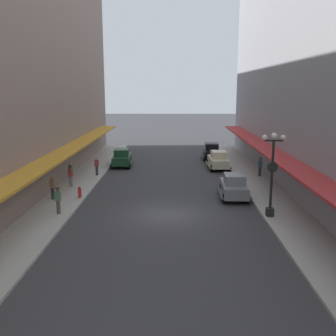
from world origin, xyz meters
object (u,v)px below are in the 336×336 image
object	(u,v)px
pedestrian_1	(71,171)
pedestrian_4	(97,166)
parked_car_0	(218,160)
parked_car_3	(212,151)
pedestrian_2	(260,167)
pedestrian_3	(58,200)
parked_car_1	(122,157)
lamp_post_with_clock	(272,171)
pedestrian_0	(71,176)
pedestrian_5	(52,188)
parked_car_2	(234,186)
fire_hydrant	(80,192)

from	to	relation	value
pedestrian_1	pedestrian_4	xyz separation A→B (m)	(1.76, 2.29, 0.00)
parked_car_0	parked_car_3	size ratio (longest dim) A/B	1.00
parked_car_3	pedestrian_2	world-z (taller)	parked_car_3
parked_car_3	pedestrian_3	size ratio (longest dim) A/B	2.57
parked_car_0	parked_car_3	bearing A→B (deg)	91.69
parked_car_1	pedestrian_2	bearing A→B (deg)	-20.65
lamp_post_with_clock	pedestrian_3	distance (m)	13.35
lamp_post_with_clock	pedestrian_1	bearing A→B (deg)	148.79
pedestrian_0	pedestrian_1	xyz separation A→B (m)	(-0.50, 1.92, -0.02)
parked_car_1	pedestrian_5	distance (m)	12.97
lamp_post_with_clock	pedestrian_5	xyz separation A→B (m)	(-14.56, 3.45, -2.00)
parked_car_1	parked_car_3	world-z (taller)	same
pedestrian_0	pedestrian_2	bearing A→B (deg)	14.33
parked_car_2	fire_hydrant	distance (m)	11.21
pedestrian_5	lamp_post_with_clock	bearing A→B (deg)	-13.33
pedestrian_0	pedestrian_2	size ratio (longest dim) A/B	1.00
pedestrian_3	pedestrian_5	size ratio (longest dim) A/B	1.02
pedestrian_2	pedestrian_5	distance (m)	18.05
pedestrian_1	parked_car_3	bearing A→B (deg)	40.27
lamp_post_with_clock	parked_car_2	bearing A→B (deg)	109.64
parked_car_1	pedestrian_2	xyz separation A→B (m)	(13.10, -4.94, 0.07)
parked_car_2	pedestrian_4	size ratio (longest dim) A/B	2.62
pedestrian_3	parked_car_1	bearing A→B (deg)	83.09
parked_car_0	pedestrian_4	distance (m)	11.98
pedestrian_3	parked_car_3	bearing A→B (deg)	59.63
pedestrian_3	pedestrian_5	distance (m)	3.48
pedestrian_0	pedestrian_2	xyz separation A→B (m)	(16.00, 4.09, 0.00)
parked_car_1	pedestrian_4	world-z (taller)	parked_car_1
pedestrian_1	pedestrian_5	distance (m)	5.45
pedestrian_5	pedestrian_0	bearing A→B (deg)	84.11
parked_car_2	pedestrian_3	bearing A→B (deg)	-160.46
parked_car_3	pedestrian_1	size ratio (longest dim) A/B	2.62
parked_car_1	parked_car_2	xyz separation A→B (m)	(9.73, -11.63, 0.00)
parked_car_1	parked_car_3	distance (m)	10.41
parked_car_2	fire_hydrant	size ratio (longest dim) A/B	5.25
lamp_post_with_clock	pedestrian_4	world-z (taller)	lamp_post_with_clock
parked_car_0	pedestrian_0	world-z (taller)	parked_car_0
parked_car_1	fire_hydrant	bearing A→B (deg)	-96.86
fire_hydrant	pedestrian_5	bearing A→B (deg)	-166.11
parked_car_2	lamp_post_with_clock	world-z (taller)	lamp_post_with_clock
parked_car_0	parked_car_1	bearing A→B (deg)	173.06
pedestrian_1	pedestrian_3	world-z (taller)	pedestrian_3
parked_car_2	pedestrian_4	xyz separation A→B (m)	(-11.37, 6.82, 0.05)
parked_car_1	lamp_post_with_clock	size ratio (longest dim) A/B	0.84
pedestrian_4	parked_car_2	bearing A→B (deg)	-30.94
pedestrian_1	pedestrian_2	world-z (taller)	pedestrian_2
fire_hydrant	pedestrian_3	distance (m)	3.71
parked_car_1	pedestrian_4	distance (m)	5.08
parked_car_0	fire_hydrant	distance (m)	15.67
parked_car_2	fire_hydrant	xyz separation A→B (m)	(-11.19, -0.48, -0.38)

